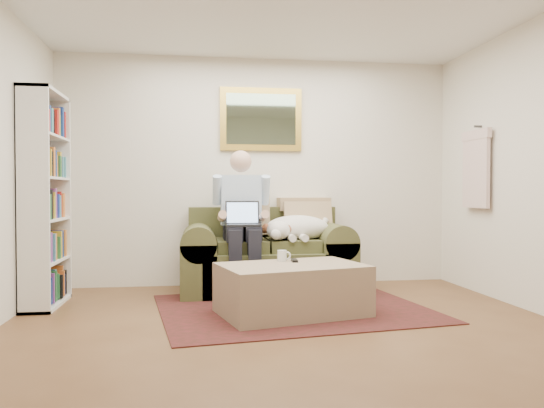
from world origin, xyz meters
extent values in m
cube|color=brown|center=(0.00, 0.00, 0.00)|extent=(4.50, 5.00, 0.01)
cube|color=white|center=(0.00, 2.50, 1.30)|extent=(4.50, 0.01, 2.60)
cube|color=black|center=(0.17, 1.14, 0.01)|extent=(2.61, 2.21, 0.01)
cube|color=#464525|center=(0.03, 1.98, 0.22)|extent=(1.36, 0.87, 0.44)
cube|color=#464525|center=(0.03, 2.36, 0.67)|extent=(1.65, 0.19, 0.45)
cube|color=#464525|center=(-0.68, 1.98, 0.27)|extent=(0.36, 0.87, 0.91)
cube|color=#464525|center=(0.75, 1.98, 0.27)|extent=(0.36, 0.87, 0.91)
cube|color=#464525|center=(-0.24, 1.92, 0.51)|extent=(0.52, 0.59, 0.13)
cube|color=#464525|center=(0.30, 1.92, 0.51)|extent=(0.52, 0.59, 0.13)
cube|color=black|center=(-0.24, 1.72, 0.73)|extent=(0.35, 0.24, 0.02)
cube|color=black|center=(-0.24, 1.84, 0.85)|extent=(0.35, 0.07, 0.24)
cube|color=#99BFF2|center=(-0.24, 1.84, 0.85)|extent=(0.32, 0.05, 0.21)
cube|color=tan|center=(0.12, 0.91, 0.22)|extent=(1.36, 1.04, 0.44)
cylinder|color=white|center=(0.06, 1.13, 0.49)|extent=(0.08, 0.08, 0.10)
cube|color=black|center=(0.17, 1.09, 0.45)|extent=(0.06, 0.15, 0.02)
cube|color=gold|center=(0.03, 2.48, 1.90)|extent=(0.94, 0.04, 0.72)
cube|color=gray|center=(0.03, 2.46, 1.90)|extent=(0.80, 0.01, 0.58)
camera|label=1|loc=(-0.69, -3.59, 1.07)|focal=35.00mm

